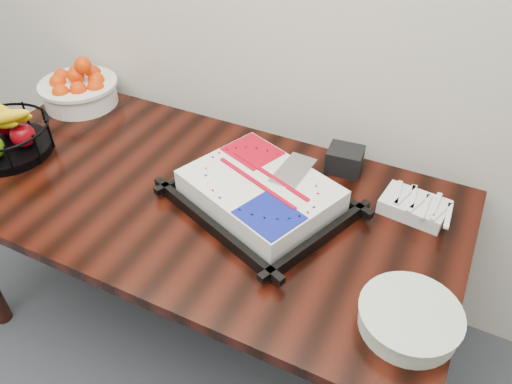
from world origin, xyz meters
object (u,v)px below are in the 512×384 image
at_px(tangerine_bowl, 78,85).
at_px(napkin_box, 345,160).
at_px(fruit_basket, 3,135).
at_px(plate_stack, 409,318).
at_px(cake_tray, 260,194).
at_px(table, 195,211).

distance_m(tangerine_bowl, napkin_box, 1.17).
xyz_separation_m(fruit_basket, napkin_box, (1.16, 0.46, -0.03)).
relative_size(fruit_basket, plate_stack, 1.30).
bearing_deg(cake_tray, fruit_basket, -171.56).
distance_m(cake_tray, tangerine_bowl, 1.02).
relative_size(fruit_basket, napkin_box, 2.82).
height_order(cake_tray, tangerine_bowl, tangerine_bowl).
height_order(table, napkin_box, napkin_box).
xyz_separation_m(cake_tray, plate_stack, (0.55, -0.26, -0.02)).
bearing_deg(cake_tray, table, -170.65).
height_order(table, plate_stack, plate_stack).
xyz_separation_m(plate_stack, napkin_box, (-0.36, 0.57, 0.01)).
bearing_deg(plate_stack, fruit_basket, 175.85).
xyz_separation_m(table, napkin_box, (0.42, 0.35, 0.13)).
height_order(fruit_basket, plate_stack, fruit_basket).
height_order(plate_stack, napkin_box, napkin_box).
distance_m(table, plate_stack, 0.82).
distance_m(table, tangerine_bowl, 0.83).
distance_m(plate_stack, napkin_box, 0.67).
xyz_separation_m(cake_tray, tangerine_bowl, (-0.99, 0.26, 0.04)).
bearing_deg(napkin_box, cake_tray, -120.42).
bearing_deg(fruit_basket, cake_tray, 8.44).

